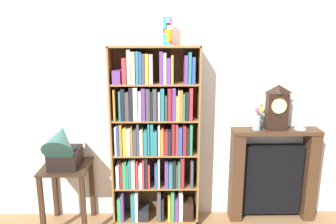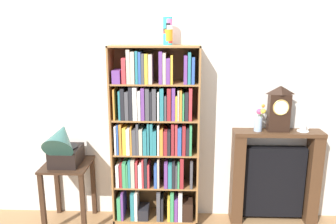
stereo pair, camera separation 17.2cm
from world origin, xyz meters
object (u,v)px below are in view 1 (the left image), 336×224
at_px(side_table_left, 67,182).
at_px(mantel_clock, 277,107).
at_px(cup_stack, 168,31).
at_px(gramophone, 62,147).
at_px(bookshelf, 154,140).
at_px(fireplace_mantel, 272,175).
at_px(teacup_with_saucer, 300,127).
at_px(flower_vase, 258,119).

bearing_deg(side_table_left, mantel_clock, 3.43).
relative_size(cup_stack, gramophone, 0.50).
distance_m(bookshelf, fireplace_mantel, 1.34).
height_order(bookshelf, side_table_left, bookshelf).
xyz_separation_m(cup_stack, mantel_clock, (1.12, 0.02, -0.76)).
relative_size(cup_stack, teacup_with_saucer, 2.17).
xyz_separation_m(side_table_left, flower_vase, (1.96, 0.13, 0.63)).
bearing_deg(teacup_with_saucer, gramophone, -175.28).
bearing_deg(flower_vase, bookshelf, -177.34).
height_order(cup_stack, flower_vase, cup_stack).
relative_size(flower_vase, teacup_with_saucer, 2.27).
bearing_deg(gramophone, fireplace_mantel, 5.68).
bearing_deg(mantel_clock, bookshelf, -177.77).
xyz_separation_m(fireplace_mantel, teacup_with_saucer, (0.24, -0.02, 0.54)).
xyz_separation_m(side_table_left, fireplace_mantel, (2.16, 0.15, 0.00)).
height_order(gramophone, flower_vase, flower_vase).
height_order(gramophone, teacup_with_saucer, gramophone).
bearing_deg(cup_stack, gramophone, -170.17).
bearing_deg(cup_stack, fireplace_mantel, 1.82).
height_order(bookshelf, gramophone, bookshelf).
bearing_deg(teacup_with_saucer, cup_stack, -179.17).
distance_m(gramophone, mantel_clock, 2.19).
distance_m(bookshelf, flower_vase, 1.08).
bearing_deg(mantel_clock, teacup_with_saucer, 0.52).
height_order(cup_stack, fireplace_mantel, cup_stack).
xyz_separation_m(cup_stack, gramophone, (-1.03, -0.18, -1.10)).
relative_size(mantel_clock, flower_vase, 1.70).
distance_m(cup_stack, side_table_left, 1.83).
bearing_deg(cup_stack, bookshelf, -167.26).
relative_size(gramophone, fireplace_mantel, 0.52).
distance_m(mantel_clock, flower_vase, 0.23).
bearing_deg(flower_vase, fireplace_mantel, 4.99).
xyz_separation_m(cup_stack, fireplace_mantel, (1.13, 0.04, -1.51)).
height_order(fireplace_mantel, flower_vase, flower_vase).
xyz_separation_m(cup_stack, flower_vase, (0.92, 0.02, -0.88)).
bearing_deg(fireplace_mantel, mantel_clock, -125.33).
relative_size(bookshelf, fireplace_mantel, 1.85).
distance_m(side_table_left, fireplace_mantel, 2.17).
bearing_deg(cup_stack, mantel_clock, 0.90).
bearing_deg(gramophone, side_table_left, 90.00).
xyz_separation_m(bookshelf, gramophone, (-0.90, -0.15, -0.01)).
height_order(fireplace_mantel, mantel_clock, mantel_clock).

